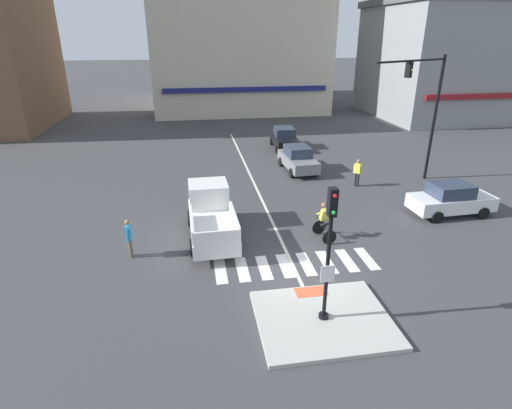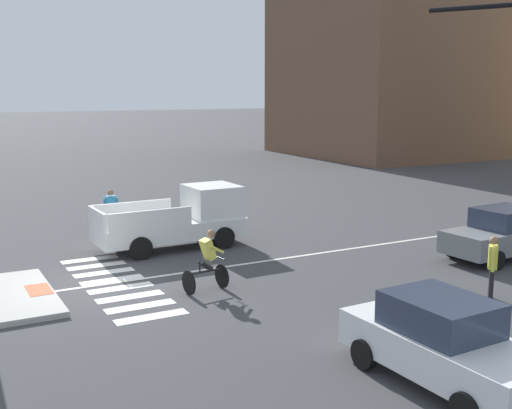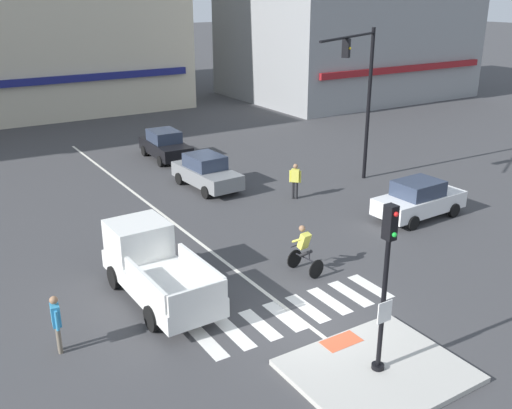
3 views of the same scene
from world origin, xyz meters
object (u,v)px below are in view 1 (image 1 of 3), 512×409
car_white_cross_right (451,199)px  car_grey_eastbound_far (298,159)px  traffic_light_mast (427,102)px  signal_pole (329,244)px  pickup_truck_white_westbound_near (211,214)px  pedestrian_waiting_far_side (358,171)px  cyclist (324,221)px  pedestrian_at_curb_left (129,235)px  car_black_eastbound_distant (284,138)px

car_white_cross_right → car_grey_eastbound_far: bearing=125.0°
traffic_light_mast → car_white_cross_right: bearing=-99.4°
signal_pole → pickup_truck_white_westbound_near: bearing=114.7°
car_white_cross_right → pickup_truck_white_westbound_near: pickup_truck_white_westbound_near is taller
signal_pole → traffic_light_mast: size_ratio=0.59×
signal_pole → pedestrian_waiting_far_side: size_ratio=2.63×
traffic_light_mast → pedestrian_waiting_far_side: (-3.84, -0.14, -3.92)m
traffic_light_mast → cyclist: size_ratio=4.43×
pedestrian_at_curb_left → cyclist: bearing=2.0°
cyclist → car_black_eastbound_distant: bearing=83.4°
car_black_eastbound_distant → pedestrian_at_curb_left: 18.86m
car_grey_eastbound_far → pedestrian_waiting_far_side: size_ratio=2.51×
car_white_cross_right → pickup_truck_white_westbound_near: 12.07m
car_white_cross_right → car_black_eastbound_distant: bearing=110.8°
traffic_light_mast → car_black_eastbound_distant: bearing=123.6°
car_white_cross_right → pickup_truck_white_westbound_near: bearing=-178.7°
signal_pole → car_black_eastbound_distant: (3.59, 21.15, -1.98)m
car_grey_eastbound_far → cyclist: 9.88m
cyclist → pedestrian_waiting_far_side: cyclist is taller
signal_pole → pedestrian_waiting_far_side: (5.90, 11.75, -1.81)m
pickup_truck_white_westbound_near → car_grey_eastbound_far: bearing=53.5°
traffic_light_mast → car_grey_eastbound_far: 8.46m
signal_pole → pedestrian_at_curb_left: bearing=141.3°
car_black_eastbound_distant → pedestrian_at_curb_left: size_ratio=2.49×
car_black_eastbound_distant → pickup_truck_white_westbound_near: (-6.72, -14.36, 0.17)m
pickup_truck_white_westbound_near → pedestrian_at_curb_left: bearing=-155.1°
car_black_eastbound_distant → cyclist: 15.74m
traffic_light_mast → pedestrian_waiting_far_side: bearing=-177.9°
pedestrian_at_curb_left → pedestrian_waiting_far_side: 14.03m
traffic_light_mast → car_black_eastbound_distant: traffic_light_mast is taller
car_black_eastbound_distant → car_white_cross_right: 15.07m
car_white_cross_right → pedestrian_at_curb_left: (-15.45, -1.83, 0.17)m
car_grey_eastbound_far → traffic_light_mast: bearing=-27.5°
car_grey_eastbound_far → pedestrian_waiting_far_side: pedestrian_waiting_far_side is taller
traffic_light_mast → pedestrian_at_curb_left: traffic_light_mast is taller
signal_pole → traffic_light_mast: bearing=50.7°
signal_pole → cyclist: signal_pole is taller
pickup_truck_white_westbound_near → pedestrian_waiting_far_side: pickup_truck_white_westbound_near is taller
car_white_cross_right → pedestrian_waiting_far_side: (-3.04, 4.69, 0.17)m
pedestrian_waiting_far_side → pickup_truck_white_westbound_near: bearing=-151.3°
pickup_truck_white_westbound_near → cyclist: (4.92, -1.28, -0.11)m
pickup_truck_white_westbound_near → pedestrian_at_curb_left: pickup_truck_white_westbound_near is taller
car_black_eastbound_distant → pedestrian_at_curb_left: pedestrian_at_curb_left is taller
car_grey_eastbound_far → signal_pole: bearing=-101.7°
pedestrian_waiting_far_side → car_black_eastbound_distant: bearing=103.8°
car_white_cross_right → pedestrian_at_curb_left: 15.56m
car_black_eastbound_distant → car_grey_eastbound_far: bearing=-94.1°
signal_pole → car_grey_eastbound_far: bearing=78.3°
pedestrian_at_curb_left → pedestrian_waiting_far_side: size_ratio=1.00×
pickup_truck_white_westbound_near → cyclist: pickup_truck_white_westbound_near is taller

